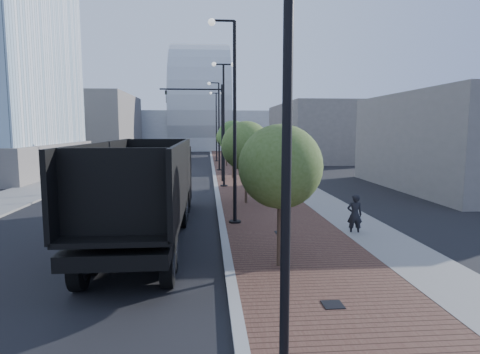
{
  "coord_description": "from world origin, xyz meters",
  "views": [
    {
      "loc": [
        -0.65,
        -8.27,
        4.43
      ],
      "look_at": [
        1.0,
        12.0,
        2.0
      ],
      "focal_mm": 30.23,
      "sensor_mm": 36.0,
      "label": 1
    }
  ],
  "objects": [
    {
      "name": "tree_3",
      "position": [
        1.65,
        39.02,
        3.42
      ],
      "size": [
        2.45,
        2.41,
        4.64
      ],
      "color": "#382619",
      "rests_on": "ground"
    },
    {
      "name": "sidewalk",
      "position": [
        3.5,
        40.0,
        0.06
      ],
      "size": [
        7.0,
        140.0,
        0.12
      ],
      "primitive_type": "cube",
      "color": "#4C2D23",
      "rests_on": "ground"
    },
    {
      "name": "streetlight_4",
      "position": [
        0.6,
        46.0,
        4.82
      ],
      "size": [
        1.72,
        0.56,
        9.28
      ],
      "color": "black",
      "rests_on": "ground"
    },
    {
      "name": "streetlight_0",
      "position": [
        0.6,
        -2.0,
        4.82
      ],
      "size": [
        1.72,
        0.56,
        9.28
      ],
      "color": "black",
      "rests_on": "ground"
    },
    {
      "name": "tree_2",
      "position": [
        1.65,
        27.02,
        3.81
      ],
      "size": [
        2.68,
        2.68,
        5.17
      ],
      "color": "#382619",
      "rests_on": "ground"
    },
    {
      "name": "utility_cover_0",
      "position": [
        2.4,
        1.0,
        0.13
      ],
      "size": [
        0.5,
        0.5,
        0.02
      ],
      "primitive_type": "cube",
      "color": "black",
      "rests_on": "sidewalk"
    },
    {
      "name": "commercial_block_ne",
      "position": [
        16.0,
        50.0,
        4.0
      ],
      "size": [
        12.0,
        22.0,
        8.0
      ],
      "primitive_type": "cube",
      "color": "#645E5A",
      "rests_on": "ground"
    },
    {
      "name": "dark_car_far",
      "position": [
        -4.99,
        47.99,
        0.67
      ],
      "size": [
        2.21,
        4.76,
        1.34
      ],
      "primitive_type": "imported",
      "rotation": [
        0.0,
        0.0,
        0.07
      ],
      "color": "black",
      "rests_on": "ground"
    },
    {
      "name": "pedestrian",
      "position": [
        5.46,
        7.82,
        0.87
      ],
      "size": [
        0.67,
        0.47,
        1.74
      ],
      "primitive_type": "imported",
      "rotation": [
        0.0,
        0.0,
        3.05
      ],
      "color": "black",
      "rests_on": "ground"
    },
    {
      "name": "tree_0",
      "position": [
        1.65,
        4.02,
        3.27
      ],
      "size": [
        2.62,
        2.62,
        4.58
      ],
      "color": "#382619",
      "rests_on": "ground"
    },
    {
      "name": "commercial_block_e",
      "position": [
        18.0,
        20.0,
        3.5
      ],
      "size": [
        10.0,
        16.0,
        7.0
      ],
      "primitive_type": "cube",
      "color": "slate",
      "rests_on": "ground"
    },
    {
      "name": "dark_car_mid",
      "position": [
        -6.9,
        28.74,
        0.74
      ],
      "size": [
        4.23,
        5.82,
        1.47
      ],
      "primitive_type": "imported",
      "rotation": [
        0.0,
        0.0,
        -0.38
      ],
      "color": "black",
      "rests_on": "ground"
    },
    {
      "name": "ground",
      "position": [
        0.0,
        0.0,
        0.0
      ],
      "size": [
        220.0,
        220.0,
        0.0
      ],
      "primitive_type": "plane",
      "color": "black"
    },
    {
      "name": "commercial_block_nw",
      "position": [
        -20.0,
        60.0,
        5.0
      ],
      "size": [
        14.0,
        20.0,
        10.0
      ],
      "primitive_type": "cube",
      "color": "slate",
      "rests_on": "ground"
    },
    {
      "name": "streetlight_2",
      "position": [
        0.6,
        22.0,
        4.82
      ],
      "size": [
        1.72,
        0.56,
        9.28
      ],
      "color": "black",
      "rests_on": "ground"
    },
    {
      "name": "traffic_mast",
      "position": [
        -0.3,
        25.0,
        4.98
      ],
      "size": [
        5.09,
        0.2,
        8.0
      ],
      "color": "black",
      "rests_on": "ground"
    },
    {
      "name": "streetlight_3",
      "position": [
        0.49,
        34.0,
        4.34
      ],
      "size": [
        1.44,
        0.56,
        9.21
      ],
      "color": "black",
      "rests_on": "ground"
    },
    {
      "name": "utility_cover_2",
      "position": [
        2.4,
        19.0,
        0.13
      ],
      "size": [
        0.5,
        0.5,
        0.02
      ],
      "primitive_type": "cube",
      "color": "black",
      "rests_on": "sidewalk"
    },
    {
      "name": "concrete_strip",
      "position": [
        6.2,
        40.0,
        0.07
      ],
      "size": [
        2.4,
        140.0,
        0.13
      ],
      "primitive_type": "cube",
      "color": "slate",
      "rests_on": "ground"
    },
    {
      "name": "streetlight_1",
      "position": [
        0.49,
        10.0,
        4.34
      ],
      "size": [
        1.44,
        0.56,
        9.21
      ],
      "color": "black",
      "rests_on": "ground"
    },
    {
      "name": "utility_cover_1",
      "position": [
        2.4,
        8.0,
        0.13
      ],
      "size": [
        0.5,
        0.5,
        0.02
      ],
      "primitive_type": "cube",
      "color": "black",
      "rests_on": "sidewalk"
    },
    {
      "name": "convention_center",
      "position": [
        -2.0,
        85.0,
        6.0
      ],
      "size": [
        50.0,
        30.0,
        50.0
      ],
      "color": "#9BA0A4",
      "rests_on": "ground"
    },
    {
      "name": "tree_1",
      "position": [
        1.65,
        15.02,
        3.44
      ],
      "size": [
        2.87,
        2.87,
        4.88
      ],
      "color": "#382619",
      "rests_on": "ground"
    },
    {
      "name": "white_sedan",
      "position": [
        -4.82,
        11.23,
        0.71
      ],
      "size": [
        2.66,
        4.56,
        1.42
      ],
      "primitive_type": "imported",
      "rotation": [
        0.0,
        0.0,
        0.28
      ],
      "color": "white",
      "rests_on": "ground"
    },
    {
      "name": "dump_truck",
      "position": [
        -3.0,
        10.24,
        1.67
      ],
      "size": [
        3.02,
        14.07,
        3.96
      ],
      "rotation": [
        0.0,
        0.0,
        0.0
      ],
      "color": "black",
      "rests_on": "ground"
    },
    {
      "name": "curb",
      "position": [
        0.0,
        40.0,
        0.07
      ],
      "size": [
        0.3,
        140.0,
        0.14
      ],
      "primitive_type": "cube",
      "color": "gray",
      "rests_on": "ground"
    },
    {
      "name": "west_sidewalk",
      "position": [
        -13.0,
        40.0,
        0.06
      ],
      "size": [
        4.0,
        140.0,
        0.12
      ],
      "primitive_type": "cube",
      "color": "slate",
      "rests_on": "ground"
    }
  ]
}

